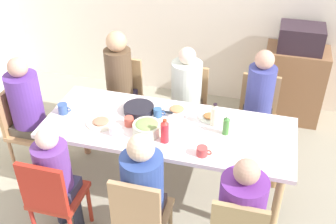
# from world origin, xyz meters

# --- Properties ---
(ground_plane) EXTENTS (6.25, 6.25, 0.00)m
(ground_plane) POSITION_xyz_m (0.00, 0.00, 0.00)
(ground_plane) COLOR #A09B88
(dining_table) EXTENTS (2.20, 0.85, 0.77)m
(dining_table) POSITION_xyz_m (0.00, 0.00, 0.69)
(dining_table) COLOR white
(dining_table) RESTS_ON ground_plane
(chair_0) EXTENTS (0.40, 0.40, 0.90)m
(chair_0) POSITION_xyz_m (-0.73, -0.80, 0.51)
(chair_0) COLOR #B33221
(chair_0) RESTS_ON ground_plane
(person_0) EXTENTS (0.30, 0.30, 1.12)m
(person_0) POSITION_xyz_m (-0.73, -0.71, 0.66)
(person_0) COLOR #2E3249
(person_0) RESTS_ON ground_plane
(chair_1) EXTENTS (0.40, 0.40, 0.90)m
(chair_1) POSITION_xyz_m (-0.73, 0.80, 0.51)
(chair_1) COLOR tan
(chair_1) RESTS_ON ground_plane
(person_1) EXTENTS (0.30, 0.30, 1.28)m
(person_1) POSITION_xyz_m (-0.73, 0.71, 0.76)
(person_1) COLOR #302F4C
(person_1) RESTS_ON ground_plane
(chair_2) EXTENTS (0.40, 0.40, 0.90)m
(chair_2) POSITION_xyz_m (-1.48, 0.00, 0.51)
(chair_2) COLOR tan
(chair_2) RESTS_ON ground_plane
(person_2) EXTENTS (0.31, 0.31, 1.25)m
(person_2) POSITION_xyz_m (-1.39, 0.00, 0.75)
(person_2) COLOR brown
(person_2) RESTS_ON ground_plane
(person_3) EXTENTS (0.33, 0.33, 1.14)m
(person_3) POSITION_xyz_m (0.73, -0.71, 0.69)
(person_3) COLOR #42413B
(person_3) RESTS_ON ground_plane
(chair_4) EXTENTS (0.40, 0.40, 0.90)m
(chair_4) POSITION_xyz_m (0.00, 0.80, 0.51)
(chair_4) COLOR tan
(chair_4) RESTS_ON ground_plane
(person_4) EXTENTS (0.31, 0.31, 1.19)m
(person_4) POSITION_xyz_m (-0.00, 0.71, 0.71)
(person_4) COLOR brown
(person_4) RESTS_ON ground_plane
(chair_5) EXTENTS (0.40, 0.40, 0.90)m
(chair_5) POSITION_xyz_m (0.00, -0.80, 0.51)
(chair_5) COLOR tan
(chair_5) RESTS_ON ground_plane
(person_5) EXTENTS (0.32, 0.32, 1.20)m
(person_5) POSITION_xyz_m (0.00, -0.71, 0.72)
(person_5) COLOR #413541
(person_5) RESTS_ON ground_plane
(chair_6) EXTENTS (0.40, 0.40, 0.90)m
(chair_6) POSITION_xyz_m (0.73, 0.80, 0.51)
(chair_6) COLOR tan
(chair_6) RESTS_ON ground_plane
(person_6) EXTENTS (0.30, 0.30, 1.25)m
(person_6) POSITION_xyz_m (0.73, 0.71, 0.73)
(person_6) COLOR #41454C
(person_6) RESTS_ON ground_plane
(plate_0) EXTENTS (0.26, 0.26, 0.04)m
(plate_0) POSITION_xyz_m (-0.58, -0.12, 0.78)
(plate_0) COLOR silver
(plate_0) RESTS_ON dining_table
(plate_1) EXTENTS (0.24, 0.24, 0.04)m
(plate_1) POSITION_xyz_m (0.02, 0.25, 0.78)
(plate_1) COLOR white
(plate_1) RESTS_ON dining_table
(plate_2) EXTENTS (0.20, 0.20, 0.04)m
(plate_2) POSITION_xyz_m (0.33, 0.21, 0.78)
(plate_2) COLOR silver
(plate_2) RESTS_ON dining_table
(bowl_0) EXTENTS (0.24, 0.24, 0.11)m
(bowl_0) POSITION_xyz_m (-0.15, -0.14, 0.83)
(bowl_0) COLOR beige
(bowl_0) RESTS_ON dining_table
(serving_pan) EXTENTS (0.46, 0.28, 0.06)m
(serving_pan) POSITION_xyz_m (-0.31, 0.15, 0.80)
(serving_pan) COLOR black
(serving_pan) RESTS_ON dining_table
(cup_0) EXTENTS (0.12, 0.09, 0.08)m
(cup_0) POSITION_xyz_m (0.36, -0.31, 0.81)
(cup_0) COLOR #C44444
(cup_0) RESTS_ON dining_table
(cup_1) EXTENTS (0.12, 0.08, 0.08)m
(cup_1) POSITION_xyz_m (-0.33, -0.08, 0.81)
(cup_1) COLOR #CA5143
(cup_1) RESTS_ON dining_table
(cup_2) EXTENTS (0.11, 0.08, 0.08)m
(cup_2) POSITION_xyz_m (-0.13, 0.12, 0.81)
(cup_2) COLOR #37629A
(cup_2) RESTS_ON dining_table
(cup_3) EXTENTS (0.13, 0.09, 0.09)m
(cup_3) POSITION_xyz_m (-0.41, -0.23, 0.81)
(cup_3) COLOR white
(cup_3) RESTS_ON dining_table
(cup_4) EXTENTS (0.12, 0.09, 0.10)m
(cup_4) POSITION_xyz_m (-0.98, -0.05, 0.82)
(cup_4) COLOR #39579E
(cup_4) RESTS_ON dining_table
(bottle_0) EXTENTS (0.05, 0.05, 0.19)m
(bottle_0) POSITION_xyz_m (0.50, 0.02, 0.86)
(bottle_0) COLOR #438639
(bottle_0) RESTS_ON dining_table
(bottle_1) EXTENTS (0.07, 0.07, 0.22)m
(bottle_1) POSITION_xyz_m (0.38, 0.12, 0.88)
(bottle_1) COLOR silver
(bottle_1) RESTS_ON dining_table
(bottle_2) EXTENTS (0.07, 0.07, 0.22)m
(bottle_2) POSITION_xyz_m (0.03, -0.21, 0.87)
(bottle_2) COLOR red
(bottle_2) RESTS_ON dining_table
(side_cabinet) EXTENTS (0.70, 0.44, 0.90)m
(side_cabinet) POSITION_xyz_m (1.08, 1.62, 0.45)
(side_cabinet) COLOR #8F6241
(side_cabinet) RESTS_ON ground_plane
(microwave) EXTENTS (0.48, 0.36, 0.28)m
(microwave) POSITION_xyz_m (1.08, 1.62, 1.04)
(microwave) COLOR #2F212C
(microwave) RESTS_ON side_cabinet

